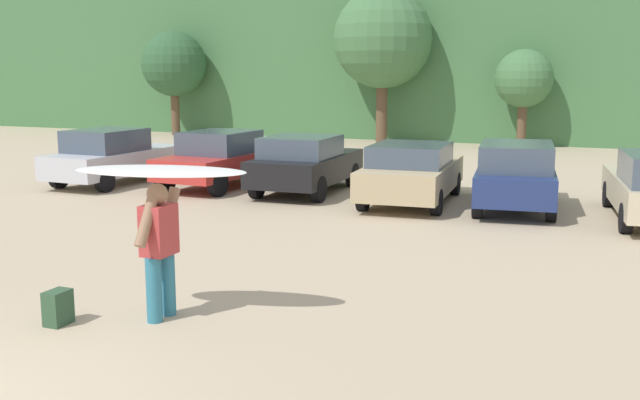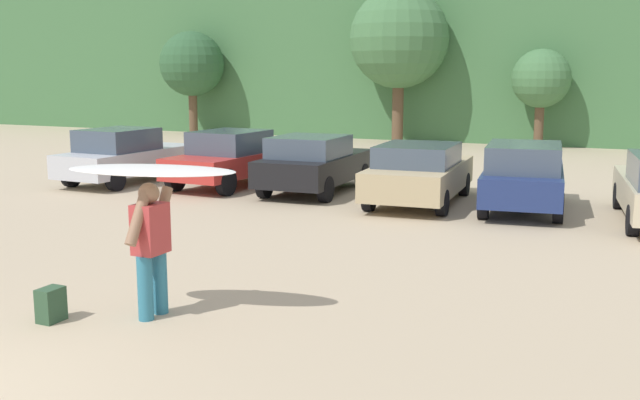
{
  "view_description": "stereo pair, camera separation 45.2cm",
  "coord_description": "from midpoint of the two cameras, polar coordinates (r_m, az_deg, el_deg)",
  "views": [
    {
      "loc": [
        6.03,
        -4.66,
        3.22
      ],
      "look_at": [
        1.04,
        7.32,
        0.95
      ],
      "focal_mm": 41.39,
      "sensor_mm": 36.0,
      "label": 1
    },
    {
      "loc": [
        6.44,
        -4.48,
        3.22
      ],
      "look_at": [
        1.04,
        7.32,
        0.95
      ],
      "focal_mm": 41.39,
      "sensor_mm": 36.0,
      "label": 2
    }
  ],
  "objects": [
    {
      "name": "person_adult",
      "position": [
        9.85,
        -11.67,
        -3.19
      ],
      "size": [
        0.33,
        0.95,
        1.8
      ],
      "rotation": [
        0.0,
        0.0,
        3.13
      ],
      "color": "teal",
      "rests_on": "ground_plane"
    },
    {
      "name": "parked_car_red",
      "position": [
        20.86,
        -6.49,
        3.26
      ],
      "size": [
        2.02,
        3.99,
        1.57
      ],
      "rotation": [
        0.0,
        0.0,
        1.53
      ],
      "color": "#B72D28",
      "rests_on": "ground_plane"
    },
    {
      "name": "hillside_ridge",
      "position": [
        39.75,
        15.83,
        10.36
      ],
      "size": [
        108.0,
        12.0,
        7.55
      ],
      "primitive_type": "cube",
      "color": "#427042",
      "rests_on": "ground_plane"
    },
    {
      "name": "parked_car_black",
      "position": [
        19.7,
        0.19,
        2.87
      ],
      "size": [
        2.05,
        4.27,
        1.54
      ],
      "rotation": [
        0.0,
        0.0,
        1.61
      ],
      "color": "black",
      "rests_on": "ground_plane"
    },
    {
      "name": "backpack_dropped",
      "position": [
        10.21,
        -18.89,
        -7.67
      ],
      "size": [
        0.24,
        0.34,
        0.45
      ],
      "color": "#2D4C33",
      "rests_on": "ground_plane"
    },
    {
      "name": "surfboard_white",
      "position": [
        9.56,
        -11.64,
        2.26
      ],
      "size": [
        2.35,
        1.13,
        0.14
      ],
      "rotation": [
        0.0,
        0.0,
        3.37
      ],
      "color": "white"
    },
    {
      "name": "parked_car_silver",
      "position": [
        22.21,
        -14.25,
        3.36
      ],
      "size": [
        1.94,
        4.51,
        1.59
      ],
      "rotation": [
        0.0,
        0.0,
        1.54
      ],
      "color": "silver",
      "rests_on": "ground_plane"
    },
    {
      "name": "tree_far_left",
      "position": [
        32.58,
        17.11,
        8.91
      ],
      "size": [
        2.46,
        2.46,
        4.15
      ],
      "color": "brown",
      "rests_on": "ground_plane"
    },
    {
      "name": "parked_car_navy",
      "position": [
        17.82,
        16.17,
        1.84
      ],
      "size": [
        2.27,
        4.4,
        1.59
      ],
      "rotation": [
        0.0,
        0.0,
        1.7
      ],
      "color": "navy",
      "rests_on": "ground_plane"
    },
    {
      "name": "parked_car_tan",
      "position": [
        18.27,
        8.38,
        2.12
      ],
      "size": [
        2.23,
        4.61,
        1.48
      ],
      "rotation": [
        0.0,
        0.0,
        1.64
      ],
      "color": "tan",
      "rests_on": "ground_plane"
    },
    {
      "name": "tree_center",
      "position": [
        33.92,
        6.52,
        12.26
      ],
      "size": [
        4.45,
        4.45,
        6.89
      ],
      "color": "brown",
      "rests_on": "ground_plane"
    },
    {
      "name": "tree_left",
      "position": [
        38.55,
        -9.55,
        10.3
      ],
      "size": [
        3.27,
        3.27,
        5.23
      ],
      "color": "brown",
      "rests_on": "ground_plane"
    }
  ]
}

